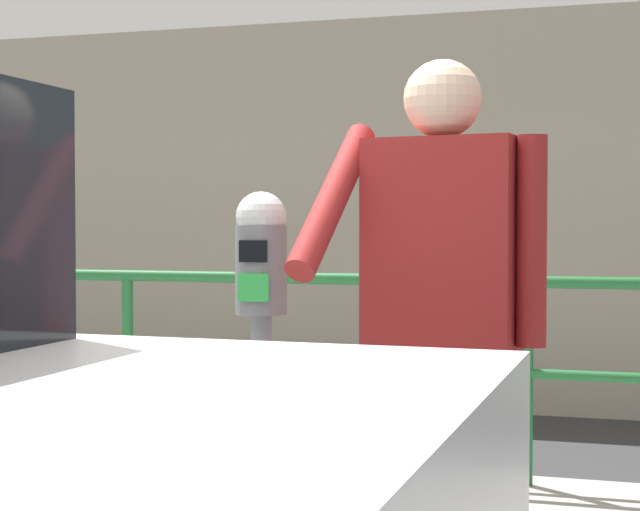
% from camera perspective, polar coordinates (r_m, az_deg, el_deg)
% --- Properties ---
extents(parking_meter, '(0.17, 0.18, 1.40)m').
position_cam_1_polar(parking_meter, '(3.32, -3.34, -3.05)').
color(parking_meter, slate).
rests_on(parking_meter, sidewalk_curb).
extents(pedestrian_at_meter, '(0.70, 0.58, 1.80)m').
position_cam_1_polar(pedestrian_at_meter, '(3.13, 6.86, -2.82)').
color(pedestrian_at_meter, brown).
rests_on(pedestrian_at_meter, sidewalk_curb).
extents(background_railing, '(24.06, 0.06, 1.04)m').
position_cam_1_polar(background_railing, '(5.30, -0.24, -4.14)').
color(background_railing, '#1E602D').
rests_on(background_railing, sidewalk_curb).
extents(backdrop_wall, '(32.00, 0.50, 3.01)m').
position_cam_1_polar(backdrop_wall, '(7.98, 5.53, 2.39)').
color(backdrop_wall, '#ADA38E').
rests_on(backdrop_wall, ground).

